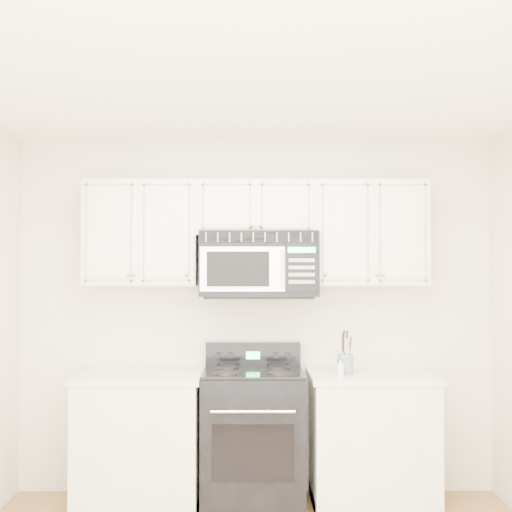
{
  "coord_description": "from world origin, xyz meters",
  "views": [
    {
      "loc": [
        -0.02,
        -3.02,
        1.63
      ],
      "look_at": [
        0.0,
        1.3,
        1.73
      ],
      "focal_mm": 45.0,
      "sensor_mm": 36.0,
      "label": 1
    }
  ],
  "objects": [
    {
      "name": "utensil_crock",
      "position": [
        0.62,
        1.39,
        1.0
      ],
      "size": [
        0.11,
        0.11,
        0.29
      ],
      "color": "slate",
      "rests_on": "base_cabinet_right"
    },
    {
      "name": "shaker_pepper",
      "position": [
        0.57,
        1.29,
        0.97
      ],
      "size": [
        0.04,
        0.04,
        0.09
      ],
      "color": "silver",
      "rests_on": "base_cabinet_right"
    },
    {
      "name": "base_cabinet_right",
      "position": [
        0.8,
        1.44,
        0.43
      ],
      "size": [
        0.86,
        0.65,
        0.92
      ],
      "color": "white",
      "rests_on": "ground"
    },
    {
      "name": "range",
      "position": [
        -0.02,
        1.46,
        0.48
      ],
      "size": [
        0.69,
        0.64,
        1.1
      ],
      "color": "black",
      "rests_on": "ground"
    },
    {
      "name": "room",
      "position": [
        0.0,
        0.0,
        1.3
      ],
      "size": [
        3.51,
        3.51,
        2.61
      ],
      "color": "olive",
      "rests_on": "ground"
    },
    {
      "name": "microwave",
      "position": [
        0.02,
        1.54,
        1.68
      ],
      "size": [
        0.83,
        0.46,
        0.46
      ],
      "color": "black",
      "rests_on": "ground"
    },
    {
      "name": "base_cabinet_left",
      "position": [
        -0.8,
        1.44,
        0.43
      ],
      "size": [
        0.86,
        0.65,
        0.92
      ],
      "color": "white",
      "rests_on": "ground"
    },
    {
      "name": "shaker_salt",
      "position": [
        0.56,
        1.27,
        0.97
      ],
      "size": [
        0.05,
        0.05,
        0.11
      ],
      "color": "silver",
      "rests_on": "base_cabinet_right"
    },
    {
      "name": "upper_cabinets",
      "position": [
        -0.0,
        1.58,
        1.93
      ],
      "size": [
        2.44,
        0.37,
        0.75
      ],
      "color": "white",
      "rests_on": "ground"
    }
  ]
}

